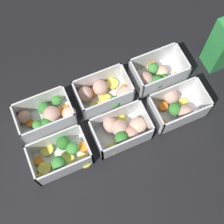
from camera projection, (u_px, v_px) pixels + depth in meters
ground_plane at (112, 115)px, 0.93m from camera, size 4.00×4.00×0.00m
container_near_left at (61, 156)px, 0.85m from camera, size 0.17×0.12×0.08m
container_near_center at (123, 130)px, 0.88m from camera, size 0.16×0.11×0.08m
container_near_right at (177, 107)px, 0.91m from camera, size 0.16×0.12×0.08m
container_far_left at (47, 116)px, 0.90m from camera, size 0.18×0.10×0.08m
container_far_center at (105, 94)px, 0.92m from camera, size 0.16×0.11×0.08m
container_far_right at (156, 75)px, 0.94m from camera, size 0.16×0.11×0.08m
juice_carton at (223, 45)px, 0.91m from camera, size 0.07×0.07×0.20m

